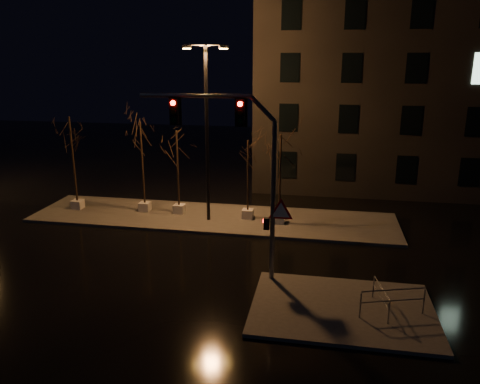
# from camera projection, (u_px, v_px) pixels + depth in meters

# --- Properties ---
(ground) EXTENTS (90.00, 90.00, 0.00)m
(ground) POSITION_uv_depth(u_px,v_px,m) (183.00, 259.00, 22.78)
(ground) COLOR black
(ground) RESTS_ON ground
(median) EXTENTS (22.00, 5.00, 0.15)m
(median) POSITION_uv_depth(u_px,v_px,m) (212.00, 218.00, 28.43)
(median) COLOR #46433F
(median) RESTS_ON ground
(sidewalk_corner) EXTENTS (7.00, 5.00, 0.15)m
(sidewalk_corner) POSITION_uv_depth(u_px,v_px,m) (342.00, 309.00, 18.16)
(sidewalk_corner) COLOR #46433F
(sidewalk_corner) RESTS_ON ground
(building) EXTENTS (25.00, 12.00, 15.00)m
(building) POSITION_uv_depth(u_px,v_px,m) (428.00, 84.00, 35.28)
(building) COLOR black
(building) RESTS_ON ground
(tree_0) EXTENTS (1.80, 1.80, 6.01)m
(tree_0) POSITION_uv_depth(u_px,v_px,m) (71.00, 138.00, 28.70)
(tree_0) COLOR silver
(tree_0) RESTS_ON median
(tree_1) EXTENTS (1.80, 1.80, 5.78)m
(tree_1) POSITION_uv_depth(u_px,v_px,m) (141.00, 142.00, 28.30)
(tree_1) COLOR silver
(tree_1) RESTS_ON median
(tree_2) EXTENTS (1.80, 1.80, 5.29)m
(tree_2) POSITION_uv_depth(u_px,v_px,m) (177.00, 149.00, 27.96)
(tree_2) COLOR silver
(tree_2) RESTS_ON median
(tree_3) EXTENTS (1.80, 1.80, 4.86)m
(tree_3) POSITION_uv_depth(u_px,v_px,m) (248.00, 158.00, 27.12)
(tree_3) COLOR silver
(tree_3) RESTS_ON median
(tree_4) EXTENTS (1.80, 1.80, 5.37)m
(tree_4) POSITION_uv_depth(u_px,v_px,m) (281.00, 155.00, 26.21)
(tree_4) COLOR silver
(tree_4) RESTS_ON median
(traffic_signal_mast) EXTENTS (6.48, 0.36, 7.91)m
(traffic_signal_mast) POSITION_uv_depth(u_px,v_px,m) (243.00, 161.00, 19.28)
(traffic_signal_mast) COLOR slate
(traffic_signal_mast) RESTS_ON sidewalk_corner
(streetlight_main) EXTENTS (2.44, 1.11, 10.01)m
(streetlight_main) POSITION_uv_depth(u_px,v_px,m) (207.00, 123.00, 26.32)
(streetlight_main) COLOR black
(streetlight_main) RESTS_ON median
(guard_rail_a) EXTENTS (2.42, 0.80, 1.09)m
(guard_rail_a) POSITION_uv_depth(u_px,v_px,m) (393.00, 298.00, 17.35)
(guard_rail_a) COLOR slate
(guard_rail_a) RESTS_ON sidewalk_corner
(guard_rail_b) EXTENTS (0.42, 1.99, 0.96)m
(guard_rail_b) POSITION_uv_depth(u_px,v_px,m) (381.00, 295.00, 17.77)
(guard_rail_b) COLOR slate
(guard_rail_b) RESTS_ON sidewalk_corner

